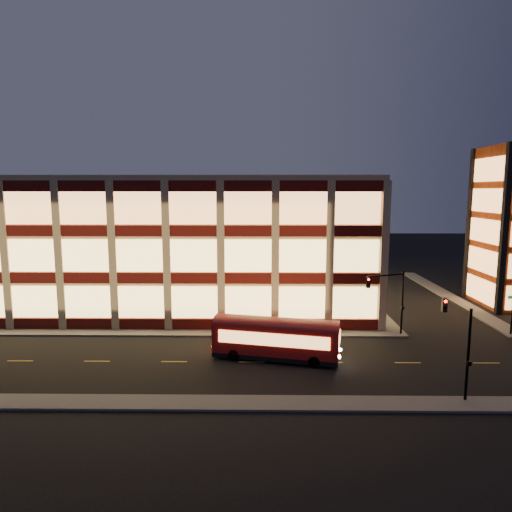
{
  "coord_description": "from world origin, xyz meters",
  "views": [
    {
      "loc": [
        10.74,
        -39.59,
        13.15
      ],
      "look_at": [
        10.16,
        8.0,
        6.24
      ],
      "focal_mm": 32.0,
      "sensor_mm": 36.0,
      "label": 1
    }
  ],
  "objects": [
    {
      "name": "office_building",
      "position": [
        -2.91,
        16.91,
        7.25
      ],
      "size": [
        50.45,
        30.45,
        14.5
      ],
      "color": "tan",
      "rests_on": "ground"
    },
    {
      "name": "traffic_signal_far",
      "position": [
        22.21,
        0.24,
        4.11
      ],
      "size": [
        3.79,
        1.87,
        6.0
      ],
      "color": "black",
      "rests_on": "ground"
    },
    {
      "name": "traffic_signal_near",
      "position": [
        23.5,
        -11.03,
        4.13
      ],
      "size": [
        0.32,
        4.45,
        6.0
      ],
      "color": "black",
      "rests_on": "ground"
    },
    {
      "name": "ground",
      "position": [
        0.0,
        0.0,
        0.0
      ],
      "size": [
        200.0,
        200.0,
        0.0
      ],
      "primitive_type": "plane",
      "color": "black",
      "rests_on": "ground"
    },
    {
      "name": "sidewalk_tower_west",
      "position": [
        34.0,
        17.0,
        0.07
      ],
      "size": [
        2.0,
        30.0,
        0.15
      ],
      "primitive_type": "cube",
      "color": "#514F4C",
      "rests_on": "ground"
    },
    {
      "name": "sidewalk_office_south",
      "position": [
        -3.0,
        1.0,
        0.07
      ],
      "size": [
        54.0,
        2.0,
        0.15
      ],
      "primitive_type": "cube",
      "color": "#514F4C",
      "rests_on": "ground"
    },
    {
      "name": "trolley_bus",
      "position": [
        11.87,
        -5.26,
        1.83
      ],
      "size": [
        10.06,
        4.5,
        3.31
      ],
      "rotation": [
        0.0,
        0.0,
        -0.22
      ],
      "color": "#A00A08",
      "rests_on": "ground"
    },
    {
      "name": "sidewalk_near",
      "position": [
        0.0,
        -13.0,
        0.07
      ],
      "size": [
        100.0,
        2.0,
        0.15
      ],
      "primitive_type": "cube",
      "color": "#514F4C",
      "rests_on": "ground"
    },
    {
      "name": "sidewalk_office_east",
      "position": [
        23.0,
        17.0,
        0.07
      ],
      "size": [
        2.0,
        30.0,
        0.15
      ],
      "primitive_type": "cube",
      "color": "#514F4C",
      "rests_on": "ground"
    }
  ]
}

